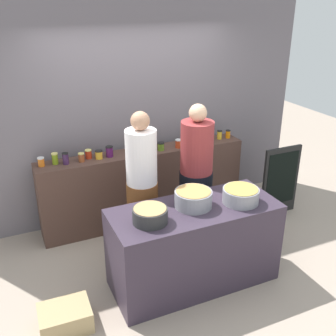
# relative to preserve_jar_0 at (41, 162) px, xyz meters

# --- Properties ---
(ground) EXTENTS (12.00, 12.00, 0.00)m
(ground) POSITION_rel_preserve_jar_0_xyz_m (1.25, -1.13, -1.04)
(ground) COLOR #A49383
(storefront_wall) EXTENTS (4.80, 0.12, 3.00)m
(storefront_wall) POSITION_rel_preserve_jar_0_xyz_m (1.25, 0.32, 0.46)
(storefront_wall) COLOR slate
(storefront_wall) RESTS_ON ground
(display_shelf) EXTENTS (2.70, 0.36, 0.99)m
(display_shelf) POSITION_rel_preserve_jar_0_xyz_m (1.25, -0.03, -0.55)
(display_shelf) COLOR #4B332B
(display_shelf) RESTS_ON ground
(prep_table) EXTENTS (1.70, 0.70, 0.88)m
(prep_table) POSITION_rel_preserve_jar_0_xyz_m (1.25, -1.43, -0.60)
(prep_table) COLOR #342A39
(prep_table) RESTS_ON ground
(preserve_jar_0) EXTENTS (0.08, 0.08, 0.11)m
(preserve_jar_0) POSITION_rel_preserve_jar_0_xyz_m (0.00, 0.00, 0.00)
(preserve_jar_0) COLOR orange
(preserve_jar_0) RESTS_ON display_shelf
(preserve_jar_1) EXTENTS (0.07, 0.07, 0.13)m
(preserve_jar_1) POSITION_rel_preserve_jar_0_xyz_m (0.16, 0.00, 0.01)
(preserve_jar_1) COLOR olive
(preserve_jar_1) RESTS_ON display_shelf
(preserve_jar_2) EXTENTS (0.08, 0.08, 0.14)m
(preserve_jar_2) POSITION_rel_preserve_jar_0_xyz_m (0.27, -0.05, 0.02)
(preserve_jar_2) COLOR #3E2348
(preserve_jar_2) RESTS_ON display_shelf
(preserve_jar_3) EXTENTS (0.07, 0.07, 0.11)m
(preserve_jar_3) POSITION_rel_preserve_jar_0_xyz_m (0.45, -0.05, -0.00)
(preserve_jar_3) COLOR #964825
(preserve_jar_3) RESTS_ON display_shelf
(preserve_jar_4) EXTENTS (0.08, 0.08, 0.11)m
(preserve_jar_4) POSITION_rel_preserve_jar_0_xyz_m (0.56, 0.01, 0.00)
(preserve_jar_4) COLOR #B72F17
(preserve_jar_4) RESTS_ON display_shelf
(preserve_jar_5) EXTENTS (0.09, 0.09, 0.10)m
(preserve_jar_5) POSITION_rel_preserve_jar_0_xyz_m (0.67, -0.05, -0.00)
(preserve_jar_5) COLOR gold
(preserve_jar_5) RESTS_ON display_shelf
(preserve_jar_6) EXTENTS (0.09, 0.09, 0.13)m
(preserve_jar_6) POSITION_rel_preserve_jar_0_xyz_m (0.80, -0.04, 0.01)
(preserve_jar_6) COLOR #4E1952
(preserve_jar_6) RESTS_ON display_shelf
(preserve_jar_7) EXTENTS (0.07, 0.07, 0.15)m
(preserve_jar_7) POSITION_rel_preserve_jar_0_xyz_m (1.11, 0.02, 0.02)
(preserve_jar_7) COLOR gold
(preserve_jar_7) RESTS_ON display_shelf
(preserve_jar_8) EXTENTS (0.08, 0.08, 0.13)m
(preserve_jar_8) POSITION_rel_preserve_jar_0_xyz_m (1.27, -0.10, 0.01)
(preserve_jar_8) COLOR orange
(preserve_jar_8) RESTS_ON display_shelf
(preserve_jar_9) EXTENTS (0.09, 0.09, 0.10)m
(preserve_jar_9) POSITION_rel_preserve_jar_0_xyz_m (1.46, -0.10, -0.00)
(preserve_jar_9) COLOR olive
(preserve_jar_9) RESTS_ON display_shelf
(preserve_jar_10) EXTENTS (0.08, 0.08, 0.11)m
(preserve_jar_10) POSITION_rel_preserve_jar_0_xyz_m (1.70, -0.10, 0.00)
(preserve_jar_10) COLOR #C03C1E
(preserve_jar_10) RESTS_ON display_shelf
(preserve_jar_11) EXTENTS (0.07, 0.07, 0.11)m
(preserve_jar_11) POSITION_rel_preserve_jar_0_xyz_m (1.92, -0.03, 0.00)
(preserve_jar_11) COLOR #28482C
(preserve_jar_11) RESTS_ON display_shelf
(preserve_jar_12) EXTENTS (0.07, 0.07, 0.13)m
(preserve_jar_12) POSITION_rel_preserve_jar_0_xyz_m (2.07, 0.03, 0.01)
(preserve_jar_12) COLOR olive
(preserve_jar_12) RESTS_ON display_shelf
(preserve_jar_13) EXTENTS (0.09, 0.09, 0.12)m
(preserve_jar_13) POSITION_rel_preserve_jar_0_xyz_m (2.19, -0.05, 0.01)
(preserve_jar_13) COLOR gold
(preserve_jar_13) RESTS_ON display_shelf
(preserve_jar_14) EXTENTS (0.07, 0.07, 0.12)m
(preserve_jar_14) POSITION_rel_preserve_jar_0_xyz_m (2.36, -0.03, 0.01)
(preserve_jar_14) COLOR gold
(preserve_jar_14) RESTS_ON display_shelf
(preserve_jar_15) EXTENTS (0.07, 0.07, 0.11)m
(preserve_jar_15) POSITION_rel_preserve_jar_0_xyz_m (2.49, -0.04, 0.00)
(preserve_jar_15) COLOR orange
(preserve_jar_15) RESTS_ON display_shelf
(cooking_pot_left) EXTENTS (0.33, 0.33, 0.14)m
(cooking_pot_left) POSITION_rel_preserve_jar_0_xyz_m (0.75, -1.50, -0.09)
(cooking_pot_left) COLOR #2D2D2D
(cooking_pot_left) RESTS_ON prep_table
(cooking_pot_center) EXTENTS (0.37, 0.37, 0.17)m
(cooking_pot_center) POSITION_rel_preserve_jar_0_xyz_m (1.25, -1.39, -0.08)
(cooking_pot_center) COLOR gray
(cooking_pot_center) RESTS_ON prep_table
(cooking_pot_right) EXTENTS (0.37, 0.37, 0.15)m
(cooking_pot_right) POSITION_rel_preserve_jar_0_xyz_m (1.72, -1.51, -0.08)
(cooking_pot_right) COLOR gray
(cooking_pot_right) RESTS_ON prep_table
(cook_with_tongs) EXTENTS (0.34, 0.34, 1.74)m
(cook_with_tongs) POSITION_rel_preserve_jar_0_xyz_m (0.92, -0.84, -0.24)
(cook_with_tongs) COLOR brown
(cook_with_tongs) RESTS_ON ground
(cook_in_cap) EXTENTS (0.38, 0.38, 1.75)m
(cook_in_cap) POSITION_rel_preserve_jar_0_xyz_m (1.58, -0.82, -0.25)
(cook_in_cap) COLOR black
(cook_in_cap) RESTS_ON ground
(bread_crate) EXTENTS (0.47, 0.37, 0.21)m
(bread_crate) POSITION_rel_preserve_jar_0_xyz_m (-0.12, -1.54, -0.93)
(bread_crate) COLOR tan
(bread_crate) RESTS_ON ground
(chalkboard_sign) EXTENTS (0.56, 0.05, 0.97)m
(chalkboard_sign) POSITION_rel_preserve_jar_0_xyz_m (2.98, -0.63, -0.55)
(chalkboard_sign) COLOR black
(chalkboard_sign) RESTS_ON ground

